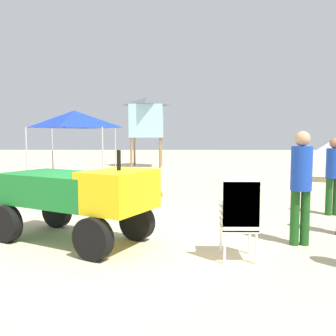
# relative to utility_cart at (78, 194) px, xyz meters

# --- Properties ---
(ground) EXTENTS (80.00, 80.00, 0.00)m
(ground) POSITION_rel_utility_cart_xyz_m (0.55, -0.22, -0.78)
(ground) COLOR beige
(utility_cart) EXTENTS (2.81, 2.24, 1.50)m
(utility_cart) POSITION_rel_utility_cart_xyz_m (0.00, 0.00, 0.00)
(utility_cart) COLOR #197A2D
(utility_cart) RESTS_ON ground
(stacked_plastic_chairs) EXTENTS (0.48, 0.48, 1.20)m
(stacked_plastic_chairs) POSITION_rel_utility_cart_xyz_m (2.42, -0.84, -0.09)
(stacked_plastic_chairs) COLOR white
(stacked_plastic_chairs) RESTS_ON ground
(lifeguard_near_right) EXTENTS (0.32, 0.32, 1.78)m
(lifeguard_near_right) POSITION_rel_utility_cart_xyz_m (3.50, -0.09, 0.25)
(lifeguard_near_right) COLOR #194C19
(lifeguard_near_right) RESTS_ON ground
(lifeguard_far_right) EXTENTS (0.32, 0.32, 1.67)m
(lifeguard_far_right) POSITION_rel_utility_cart_xyz_m (4.96, 2.09, 0.17)
(lifeguard_far_right) COLOR #194C19
(lifeguard_far_right) RESTS_ON ground
(popup_canopy) EXTENTS (2.58, 2.58, 2.64)m
(popup_canopy) POSITION_rel_utility_cart_xyz_m (-2.10, 7.39, 1.54)
(popup_canopy) COLOR #B2B2B7
(popup_canopy) RESTS_ON ground
(lifeguard_tower) EXTENTS (1.98, 1.98, 3.90)m
(lifeguard_tower) POSITION_rel_utility_cart_xyz_m (-0.03, 14.53, 2.00)
(lifeguard_tower) COLOR olive
(lifeguard_tower) RESTS_ON ground
(traffic_cone_near) EXTENTS (0.38, 0.38, 0.54)m
(traffic_cone_near) POSITION_rel_utility_cart_xyz_m (1.02, 4.48, -0.51)
(traffic_cone_near) COLOR orange
(traffic_cone_near) RESTS_ON ground
(traffic_cone_far) EXTENTS (0.40, 0.40, 0.57)m
(traffic_cone_far) POSITION_rel_utility_cart_xyz_m (0.28, 3.09, -0.50)
(traffic_cone_far) COLOR orange
(traffic_cone_far) RESTS_ON ground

